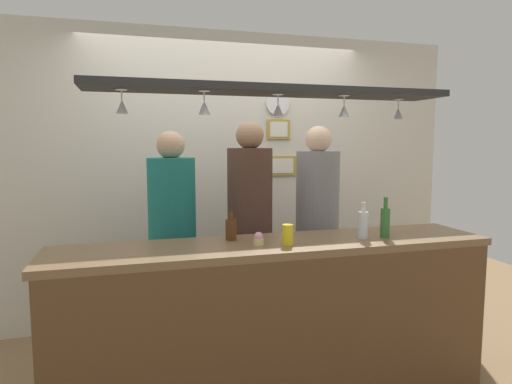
# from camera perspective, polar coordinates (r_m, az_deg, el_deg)

# --- Properties ---
(ground_plane) EXTENTS (8.00, 8.00, 0.00)m
(ground_plane) POSITION_cam_1_polar(r_m,az_deg,el_deg) (3.40, 0.50, -22.02)
(ground_plane) COLOR olive
(back_wall) EXTENTS (4.40, 0.06, 2.60)m
(back_wall) POSITION_cam_1_polar(r_m,az_deg,el_deg) (4.07, -3.89, 1.89)
(back_wall) COLOR silver
(back_wall) RESTS_ON ground_plane
(bar_counter) EXTENTS (2.70, 0.55, 1.01)m
(bar_counter) POSITION_cam_1_polar(r_m,az_deg,el_deg) (2.68, 3.68, -14.01)
(bar_counter) COLOR brown
(bar_counter) RESTS_ON ground_plane
(overhead_glass_rack) EXTENTS (2.20, 0.36, 0.04)m
(overhead_glass_rack) POSITION_cam_1_polar(r_m,az_deg,el_deg) (2.72, 2.38, 12.91)
(overhead_glass_rack) COLOR black
(hanging_wineglass_far_left) EXTENTS (0.07, 0.07, 0.13)m
(hanging_wineglass_far_left) POSITION_cam_1_polar(r_m,az_deg,el_deg) (2.57, -16.85, 10.54)
(hanging_wineglass_far_left) COLOR silver
(hanging_wineglass_far_left) RESTS_ON overhead_glass_rack
(hanging_wineglass_left) EXTENTS (0.07, 0.07, 0.13)m
(hanging_wineglass_left) POSITION_cam_1_polar(r_m,az_deg,el_deg) (2.55, -6.67, 10.81)
(hanging_wineglass_left) COLOR silver
(hanging_wineglass_left) RESTS_ON overhead_glass_rack
(hanging_wineglass_center_left) EXTENTS (0.07, 0.07, 0.13)m
(hanging_wineglass_center_left) POSITION_cam_1_polar(r_m,az_deg,el_deg) (2.71, 2.85, 10.57)
(hanging_wineglass_center_left) COLOR silver
(hanging_wineglass_center_left) RESTS_ON overhead_glass_rack
(hanging_wineglass_center) EXTENTS (0.07, 0.07, 0.13)m
(hanging_wineglass_center) POSITION_cam_1_polar(r_m,az_deg,el_deg) (2.82, 11.25, 10.29)
(hanging_wineglass_center) COLOR silver
(hanging_wineglass_center) RESTS_ON overhead_glass_rack
(hanging_wineglass_center_right) EXTENTS (0.07, 0.07, 0.13)m
(hanging_wineglass_center_right) POSITION_cam_1_polar(r_m,az_deg,el_deg) (3.15, 17.81, 9.68)
(hanging_wineglass_center_right) COLOR silver
(hanging_wineglass_center_right) RESTS_ON overhead_glass_rack
(person_left_teal_shirt) EXTENTS (0.34, 0.34, 1.70)m
(person_left_teal_shirt) POSITION_cam_1_polar(r_m,az_deg,el_deg) (3.27, -10.71, -4.17)
(person_left_teal_shirt) COLOR #2D334C
(person_left_teal_shirt) RESTS_ON ground_plane
(person_middle_brown_shirt) EXTENTS (0.34, 0.34, 1.77)m
(person_middle_brown_shirt) POSITION_cam_1_polar(r_m,az_deg,el_deg) (3.36, -0.79, -2.91)
(person_middle_brown_shirt) COLOR #2D334C
(person_middle_brown_shirt) RESTS_ON ground_plane
(person_right_grey_shirt) EXTENTS (0.34, 0.34, 1.74)m
(person_right_grey_shirt) POSITION_cam_1_polar(r_m,az_deg,el_deg) (3.55, 7.88, -2.79)
(person_right_grey_shirt) COLOR #2D334C
(person_right_grey_shirt) RESTS_ON ground_plane
(bottle_soda_clear) EXTENTS (0.06, 0.06, 0.23)m
(bottle_soda_clear) POSITION_cam_1_polar(r_m,az_deg,el_deg) (2.89, 13.61, -4.02)
(bottle_soda_clear) COLOR silver
(bottle_soda_clear) RESTS_ON bar_counter
(bottle_beer_green_import) EXTENTS (0.06, 0.06, 0.26)m
(bottle_beer_green_import) POSITION_cam_1_polar(r_m,az_deg,el_deg) (2.95, 16.27, -3.65)
(bottle_beer_green_import) COLOR #336B2D
(bottle_beer_green_import) RESTS_ON bar_counter
(bottle_beer_brown_stubby) EXTENTS (0.07, 0.07, 0.18)m
(bottle_beer_brown_stubby) POSITION_cam_1_polar(r_m,az_deg,el_deg) (2.77, -3.24, -4.73)
(bottle_beer_brown_stubby) COLOR #512D14
(bottle_beer_brown_stubby) RESTS_ON bar_counter
(drink_can) EXTENTS (0.07, 0.07, 0.12)m
(drink_can) POSITION_cam_1_polar(r_m,az_deg,el_deg) (2.64, 4.07, -5.49)
(drink_can) COLOR yellow
(drink_can) RESTS_ON bar_counter
(cupcake) EXTENTS (0.06, 0.06, 0.08)m
(cupcake) POSITION_cam_1_polar(r_m,az_deg,el_deg) (2.64, 0.34, -6.06)
(cupcake) COLOR beige
(cupcake) RESTS_ON bar_counter
(picture_frame_lower_pair) EXTENTS (0.30, 0.02, 0.18)m
(picture_frame_lower_pair) POSITION_cam_1_polar(r_m,az_deg,el_deg) (4.16, 3.29, 3.39)
(picture_frame_lower_pair) COLOR #B29338
(picture_frame_lower_pair) RESTS_ON back_wall
(picture_frame_upper_small) EXTENTS (0.22, 0.02, 0.18)m
(picture_frame_upper_small) POSITION_cam_1_polar(r_m,az_deg,el_deg) (4.15, 2.92, 8.05)
(picture_frame_upper_small) COLOR #B29338
(picture_frame_upper_small) RESTS_ON back_wall
(wall_clock) EXTENTS (0.22, 0.03, 0.22)m
(wall_clock) POSITION_cam_1_polar(r_m,az_deg,el_deg) (4.15, 2.81, 11.31)
(wall_clock) COLOR white
(wall_clock) RESTS_ON back_wall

